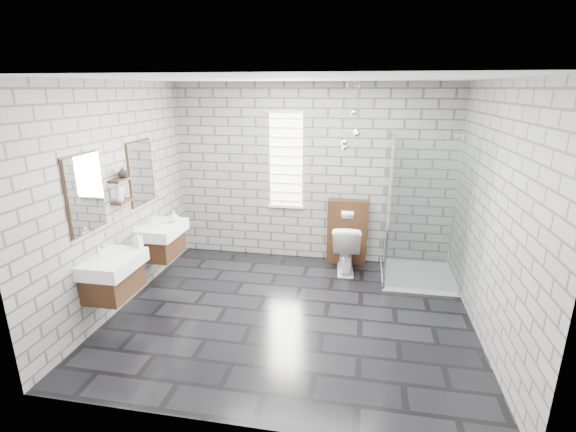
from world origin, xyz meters
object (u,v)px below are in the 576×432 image
(shower_enclosure, at_px, (413,248))
(vanity_left, at_px, (110,265))
(cistern_panel, at_px, (347,232))
(toilet, at_px, (346,247))
(vanity_right, at_px, (160,231))

(shower_enclosure, bearing_deg, vanity_left, -152.10)
(vanity_left, bearing_deg, cistern_panel, 43.16)
(cistern_panel, relative_size, toilet, 1.38)
(vanity_right, height_order, toilet, vanity_right)
(vanity_left, relative_size, cistern_panel, 1.57)
(vanity_right, xyz_separation_m, toilet, (2.48, 0.86, -0.39))
(cistern_panel, distance_m, toilet, 0.34)
(toilet, bearing_deg, cistern_panel, -93.69)
(vanity_left, bearing_deg, vanity_right, 90.00)
(vanity_left, height_order, vanity_right, same)
(vanity_right, xyz_separation_m, shower_enclosure, (3.41, 0.66, -0.25))
(vanity_left, relative_size, shower_enclosure, 0.77)
(vanity_left, bearing_deg, shower_enclosure, 27.90)
(vanity_right, bearing_deg, toilet, 19.08)
(vanity_right, distance_m, toilet, 2.65)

